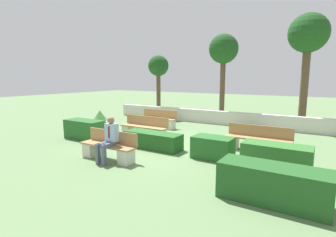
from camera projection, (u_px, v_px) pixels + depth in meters
name	position (u px, v px, depth m)	size (l,w,h in m)	color
ground_plane	(164.00, 144.00, 10.01)	(60.00, 60.00, 0.00)	#607F51
perimeter_wall	(215.00, 117.00, 14.25)	(12.82, 0.30, 0.72)	beige
bench_front	(108.00, 149.00, 8.06)	(1.95, 0.49, 0.88)	#A37A4C
bench_left_side	(258.00, 141.00, 8.91)	(2.18, 0.48, 0.88)	#A37A4C
bench_right_side	(144.00, 129.00, 11.04)	(2.17, 0.48, 0.88)	#A37A4C
bench_back	(158.00, 120.00, 13.23)	(2.01, 0.49, 0.88)	#A37A4C
person_seated_man	(109.00, 137.00, 7.79)	(0.38, 0.63, 1.36)	#515B70
hedge_block_near_left	(213.00, 148.00, 8.17)	(1.23, 0.74, 0.69)	#286028
hedge_block_near_right	(84.00, 129.00, 10.76)	(1.69, 0.74, 0.78)	#286028
hedge_block_mid_left	(273.00, 184.00, 5.29)	(2.13, 0.78, 0.76)	#235623
hedge_block_mid_right	(153.00, 140.00, 9.35)	(2.15, 0.69, 0.58)	#235623
hedge_block_far_left	(276.00, 159.00, 6.87)	(1.72, 0.72, 0.79)	#33702D
planter_corner_left	(100.00, 123.00, 11.84)	(0.90, 0.90, 1.05)	beige
tree_leftmost	(158.00, 68.00, 16.25)	(1.27, 1.27, 3.85)	brown
tree_center_left	(223.00, 52.00, 14.40)	(1.61, 1.61, 4.86)	brown
tree_center_right	(308.00, 37.00, 12.54)	(1.87, 1.87, 5.54)	brown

